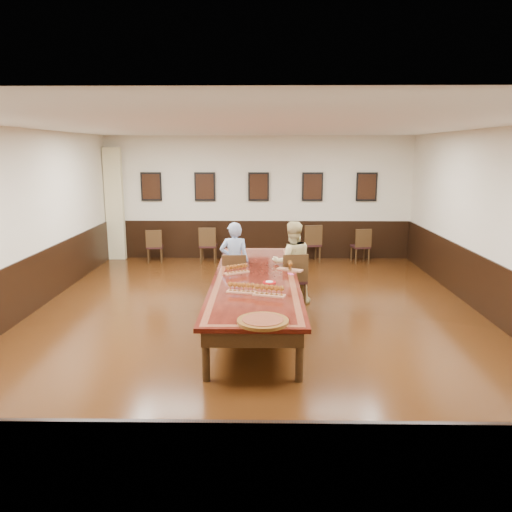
{
  "coord_description": "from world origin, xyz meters",
  "views": [
    {
      "loc": [
        0.13,
        -8.09,
        2.82
      ],
      "look_at": [
        0.0,
        0.5,
        1.0
      ],
      "focal_mm": 35.0,
      "sensor_mm": 36.0,
      "label": 1
    }
  ],
  "objects_px": {
    "chair_man": "(234,278)",
    "conference_table": "(256,285)",
    "spare_chair_d": "(360,245)",
    "spare_chair_a": "(155,246)",
    "chair_woman": "(293,278)",
    "spare_chair_c": "(311,243)",
    "spare_chair_b": "(208,244)",
    "person_man": "(234,262)",
    "person_woman": "(292,262)",
    "carved_platter": "(263,321)"
  },
  "relations": [
    {
      "from": "spare_chair_c",
      "to": "spare_chair_d",
      "type": "bearing_deg",
      "value": 166.34
    },
    {
      "from": "carved_platter",
      "to": "conference_table",
      "type": "bearing_deg",
      "value": 93.15
    },
    {
      "from": "spare_chair_d",
      "to": "chair_man",
      "type": "bearing_deg",
      "value": 39.21
    },
    {
      "from": "person_man",
      "to": "spare_chair_a",
      "type": "bearing_deg",
      "value": -58.38
    },
    {
      "from": "chair_man",
      "to": "spare_chair_d",
      "type": "height_order",
      "value": "chair_man"
    },
    {
      "from": "chair_woman",
      "to": "spare_chair_b",
      "type": "bearing_deg",
      "value": -69.7
    },
    {
      "from": "conference_table",
      "to": "person_woman",
      "type": "bearing_deg",
      "value": 56.12
    },
    {
      "from": "spare_chair_a",
      "to": "spare_chair_b",
      "type": "distance_m",
      "value": 1.38
    },
    {
      "from": "spare_chair_b",
      "to": "carved_platter",
      "type": "relative_size",
      "value": 1.16
    },
    {
      "from": "person_woman",
      "to": "conference_table",
      "type": "distance_m",
      "value": 1.2
    },
    {
      "from": "spare_chair_c",
      "to": "spare_chair_d",
      "type": "distance_m",
      "value": 1.27
    },
    {
      "from": "spare_chair_c",
      "to": "carved_platter",
      "type": "height_order",
      "value": "spare_chair_c"
    },
    {
      "from": "chair_man",
      "to": "spare_chair_d",
      "type": "xyz_separation_m",
      "value": [
        3.03,
        3.47,
        -0.03
      ]
    },
    {
      "from": "chair_man",
      "to": "conference_table",
      "type": "distance_m",
      "value": 1.09
    },
    {
      "from": "person_man",
      "to": "person_woman",
      "type": "height_order",
      "value": "person_woman"
    },
    {
      "from": "spare_chair_a",
      "to": "conference_table",
      "type": "bearing_deg",
      "value": 113.95
    },
    {
      "from": "spare_chair_b",
      "to": "spare_chair_d",
      "type": "height_order",
      "value": "spare_chair_b"
    },
    {
      "from": "spare_chair_a",
      "to": "spare_chair_c",
      "type": "relative_size",
      "value": 0.87
    },
    {
      "from": "chair_man",
      "to": "carved_platter",
      "type": "height_order",
      "value": "chair_man"
    },
    {
      "from": "chair_woman",
      "to": "person_woman",
      "type": "relative_size",
      "value": 0.64
    },
    {
      "from": "chair_man",
      "to": "spare_chair_c",
      "type": "relative_size",
      "value": 0.97
    },
    {
      "from": "spare_chair_a",
      "to": "spare_chair_c",
      "type": "height_order",
      "value": "spare_chair_c"
    },
    {
      "from": "spare_chair_c",
      "to": "spare_chair_d",
      "type": "relative_size",
      "value": 1.1
    },
    {
      "from": "chair_man",
      "to": "spare_chair_b",
      "type": "bearing_deg",
      "value": -78.04
    },
    {
      "from": "spare_chair_b",
      "to": "person_woman",
      "type": "relative_size",
      "value": 0.59
    },
    {
      "from": "chair_man",
      "to": "person_woman",
      "type": "bearing_deg",
      "value": 177.06
    },
    {
      "from": "spare_chair_a",
      "to": "spare_chair_b",
      "type": "height_order",
      "value": "spare_chair_b"
    },
    {
      "from": "spare_chair_b",
      "to": "carved_platter",
      "type": "distance_m",
      "value": 6.9
    },
    {
      "from": "chair_man",
      "to": "conference_table",
      "type": "height_order",
      "value": "chair_man"
    },
    {
      "from": "spare_chair_b",
      "to": "carved_platter",
      "type": "height_order",
      "value": "spare_chair_b"
    },
    {
      "from": "spare_chair_d",
      "to": "person_man",
      "type": "relative_size",
      "value": 0.59
    },
    {
      "from": "spare_chair_a",
      "to": "person_man",
      "type": "xyz_separation_m",
      "value": [
        2.25,
        -3.35,
        0.33
      ]
    },
    {
      "from": "chair_man",
      "to": "chair_woman",
      "type": "distance_m",
      "value": 1.1
    },
    {
      "from": "person_man",
      "to": "person_woman",
      "type": "relative_size",
      "value": 0.98
    },
    {
      "from": "person_woman",
      "to": "conference_table",
      "type": "relative_size",
      "value": 0.31
    },
    {
      "from": "person_man",
      "to": "person_woman",
      "type": "distance_m",
      "value": 1.09
    },
    {
      "from": "conference_table",
      "to": "spare_chair_b",
      "type": "bearing_deg",
      "value": 106.08
    },
    {
      "from": "conference_table",
      "to": "spare_chair_a",
      "type": "bearing_deg",
      "value": 120.86
    },
    {
      "from": "chair_man",
      "to": "spare_chair_d",
      "type": "bearing_deg",
      "value": -133.3
    },
    {
      "from": "conference_table",
      "to": "carved_platter",
      "type": "height_order",
      "value": "carved_platter"
    },
    {
      "from": "chair_woman",
      "to": "spare_chair_a",
      "type": "distance_m",
      "value": 4.89
    },
    {
      "from": "spare_chair_a",
      "to": "person_man",
      "type": "bearing_deg",
      "value": 116.9
    },
    {
      "from": "spare_chair_b",
      "to": "person_man",
      "type": "distance_m",
      "value": 3.48
    },
    {
      "from": "chair_man",
      "to": "chair_woman",
      "type": "bearing_deg",
      "value": 171.64
    },
    {
      "from": "spare_chair_a",
      "to": "chair_woman",
      "type": "bearing_deg",
      "value": 126.19
    },
    {
      "from": "chair_man",
      "to": "chair_woman",
      "type": "relative_size",
      "value": 0.96
    },
    {
      "from": "spare_chair_a",
      "to": "spare_chair_d",
      "type": "xyz_separation_m",
      "value": [
        5.28,
        0.02,
        0.02
      ]
    },
    {
      "from": "chair_man",
      "to": "person_man",
      "type": "height_order",
      "value": "person_man"
    },
    {
      "from": "chair_man",
      "to": "person_woman",
      "type": "xyz_separation_m",
      "value": [
        1.08,
        -0.01,
        0.3
      ]
    },
    {
      "from": "chair_woman",
      "to": "spare_chair_d",
      "type": "distance_m",
      "value": 4.08
    }
  ]
}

